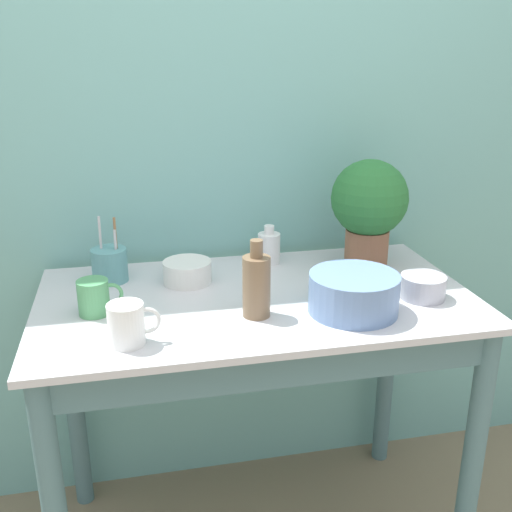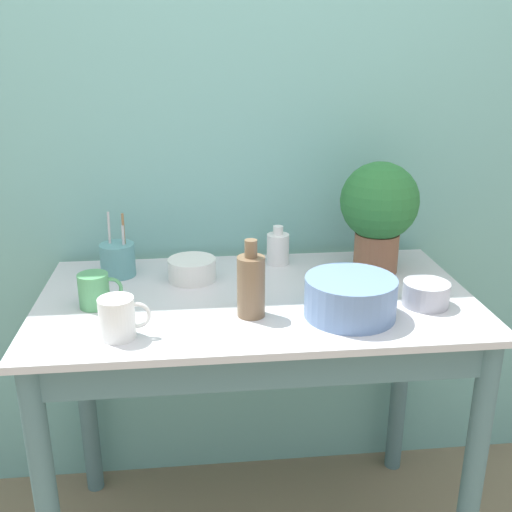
# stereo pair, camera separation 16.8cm
# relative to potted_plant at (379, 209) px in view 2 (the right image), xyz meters

# --- Properties ---
(wall_back) EXTENTS (6.00, 0.05, 2.40)m
(wall_back) POSITION_rel_potted_plant_xyz_m (-0.40, 0.24, 0.12)
(wall_back) COLOR #70ADA8
(wall_back) RESTS_ON ground_plane
(counter_table) EXTENTS (1.24, 0.69, 0.88)m
(counter_table) POSITION_rel_potted_plant_xyz_m (-0.40, -0.19, -0.39)
(counter_table) COLOR slate
(counter_table) RESTS_ON ground_plane
(potted_plant) EXTENTS (0.24, 0.24, 0.35)m
(potted_plant) POSITION_rel_potted_plant_xyz_m (0.00, 0.00, 0.00)
(potted_plant) COLOR #8C5B42
(potted_plant) RESTS_ON counter_table
(bowl_wash_large) EXTENTS (0.24, 0.24, 0.11)m
(bowl_wash_large) POSITION_rel_potted_plant_xyz_m (-0.17, -0.32, -0.15)
(bowl_wash_large) COLOR #6684B2
(bowl_wash_large) RESTS_ON counter_table
(bottle_tall) EXTENTS (0.07, 0.07, 0.21)m
(bottle_tall) POSITION_rel_potted_plant_xyz_m (-0.43, -0.29, -0.12)
(bottle_tall) COLOR brown
(bottle_tall) RESTS_ON counter_table
(bottle_short) EXTENTS (0.07, 0.07, 0.13)m
(bottle_short) POSITION_rel_potted_plant_xyz_m (-0.30, 0.10, -0.15)
(bottle_short) COLOR white
(bottle_short) RESTS_ON counter_table
(mug_white) EXTENTS (0.13, 0.09, 0.10)m
(mug_white) POSITION_rel_potted_plant_xyz_m (-0.76, -0.38, -0.15)
(mug_white) COLOR white
(mug_white) RESTS_ON counter_table
(mug_green) EXTENTS (0.12, 0.08, 0.10)m
(mug_green) POSITION_rel_potted_plant_xyz_m (-0.84, -0.19, -0.15)
(mug_green) COLOR #4C935B
(mug_green) RESTS_ON counter_table
(bowl_small_enamel_white) EXTENTS (0.15, 0.15, 0.07)m
(bowl_small_enamel_white) POSITION_rel_potted_plant_xyz_m (-0.58, -0.02, -0.17)
(bowl_small_enamel_white) COLOR silver
(bowl_small_enamel_white) RESTS_ON counter_table
(bowl_small_steel) EXTENTS (0.13, 0.13, 0.07)m
(bowl_small_steel) POSITION_rel_potted_plant_xyz_m (0.06, -0.28, -0.17)
(bowl_small_steel) COLOR #A8A8B2
(bowl_small_steel) RESTS_ON counter_table
(utensil_cup) EXTENTS (0.11, 0.11, 0.20)m
(utensil_cup) POSITION_rel_potted_plant_xyz_m (-0.81, 0.04, -0.15)
(utensil_cup) COLOR #569399
(utensil_cup) RESTS_ON counter_table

